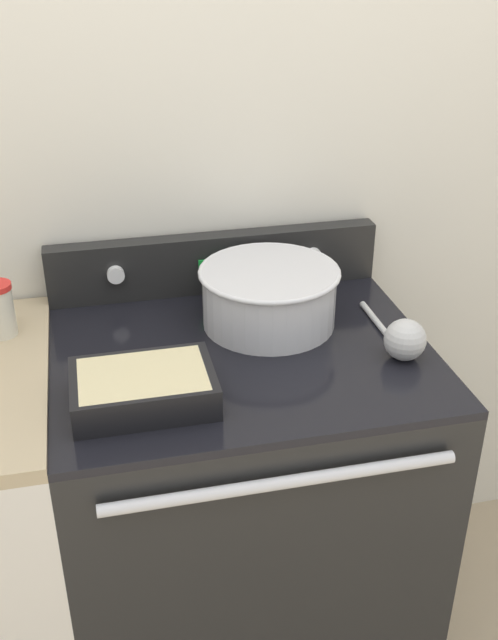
# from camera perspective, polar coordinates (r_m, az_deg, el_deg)

# --- Properties ---
(kitchen_wall) EXTENTS (8.00, 0.05, 2.50)m
(kitchen_wall) POSITION_cam_1_polar(r_m,az_deg,el_deg) (1.78, -3.18, 13.33)
(kitchen_wall) COLOR silver
(kitchen_wall) RESTS_ON ground_plane
(stove_range) EXTENTS (0.80, 0.68, 0.90)m
(stove_range) POSITION_cam_1_polar(r_m,az_deg,el_deg) (1.86, -0.50, -14.26)
(stove_range) COLOR black
(stove_range) RESTS_ON ground_plane
(control_panel) EXTENTS (0.80, 0.07, 0.14)m
(control_panel) POSITION_cam_1_polar(r_m,az_deg,el_deg) (1.82, -2.62, 4.40)
(control_panel) COLOR black
(control_panel) RESTS_ON stove_range
(mixing_bowl) EXTENTS (0.31, 0.31, 0.13)m
(mixing_bowl) POSITION_cam_1_polar(r_m,az_deg,el_deg) (1.66, 1.54, 2.07)
(mixing_bowl) COLOR silver
(mixing_bowl) RESTS_ON stove_range
(casserole_dish) EXTENTS (0.27, 0.19, 0.06)m
(casserole_dish) POSITION_cam_1_polar(r_m,az_deg,el_deg) (1.42, -8.06, -5.03)
(casserole_dish) COLOR black
(casserole_dish) RESTS_ON stove_range
(ladle) EXTENTS (0.09, 0.28, 0.09)m
(ladle) POSITION_cam_1_polar(r_m,az_deg,el_deg) (1.58, 11.68, -1.42)
(ladle) COLOR #B7B7B7
(ladle) RESTS_ON stove_range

